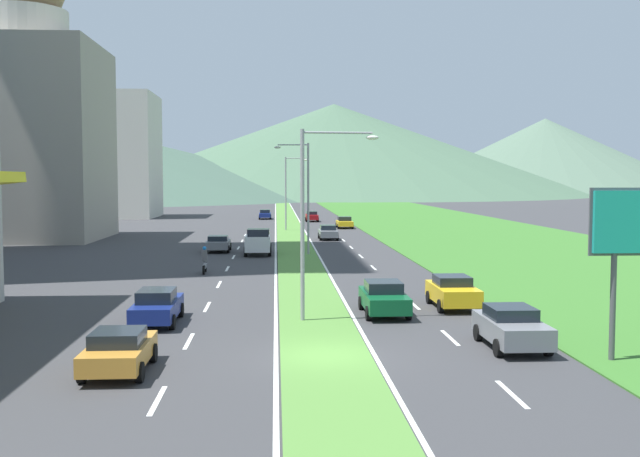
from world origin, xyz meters
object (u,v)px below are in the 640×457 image
car_7 (119,350)px  car_3 (265,214)px  car_5 (328,232)px  car_6 (344,222)px  car_8 (453,291)px  car_1 (384,298)px  car_4 (157,306)px  street_lamp_mid (304,191)px  pickup_truck_0 (258,242)px  car_9 (511,327)px  street_lamp_far (288,188)px  car_2 (312,216)px  street_lamp_near (312,209)px  car_0 (218,243)px  motorcycle_rider (205,262)px

car_7 → car_3: bearing=-2.2°
car_5 → car_7: (-10.43, -51.06, -0.03)m
car_6 → car_8: 56.87m
car_1 → car_4: (-10.10, -1.51, -0.02)m
car_1 → car_6: (3.67, 58.41, -0.04)m
car_3 → car_5: bearing=-169.6°
street_lamp_mid → pickup_truck_0: (-3.82, 0.89, -4.27)m
car_8 → car_9: car_8 is taller
street_lamp_far → car_2: 19.24m
street_lamp_near → car_1: 5.53m
car_6 → car_7: (-13.71, -67.96, -0.02)m
street_lamp_near → street_lamp_mid: bearing=88.4°
street_lamp_far → car_8: (7.03, -53.08, -4.27)m
car_5 → car_8: (3.20, -39.98, 0.04)m
street_lamp_far → car_6: size_ratio=2.06×
car_3 → car_7: size_ratio=1.18×
car_7 → car_9: 14.02m
street_lamp_far → car_0: 26.11m
car_2 → street_lamp_near: bearing=-2.8°
street_lamp_far → car_0: (-6.43, -24.93, -4.35)m
car_7 → car_8: size_ratio=0.97×
street_lamp_far → car_9: size_ratio=2.10×
car_0 → car_1: bearing=-161.6°
street_lamp_far → car_8: size_ratio=2.11×
car_2 → motorcycle_rider: (-9.93, -57.71, -0.01)m
car_7 → car_9: bearing=-79.2°
car_4 → car_7: size_ratio=1.12×
car_6 → pickup_truck_0: (-10.09, -30.89, 0.24)m
car_2 → car_7: bearing=-7.1°
car_1 → car_5: bearing=179.5°
car_3 → car_6: bearing=-154.2°
street_lamp_near → car_6: bearing=83.3°
car_4 → car_2: bearing=-7.9°
car_4 → car_7: (0.06, -8.05, -0.04)m
street_lamp_mid → car_4: street_lamp_mid is taller
street_lamp_near → car_7: size_ratio=2.08×
street_lamp_mid → pickup_truck_0: 5.80m
pickup_truck_0 → car_1: bearing=-166.9°
street_lamp_near → motorcycle_rider: 18.31m
car_7 → motorcycle_rider: size_ratio=2.02×
street_lamp_mid → car_7: (-7.43, -36.18, -4.53)m
car_2 → pickup_truck_0: 45.97m
car_5 → car_7: size_ratio=1.05×
pickup_truck_0 → car_6: bearing=-18.1°
car_0 → pickup_truck_0: pickup_truck_0 is taller
car_9 → car_6: bearing=-179.9°
car_5 → motorcycle_rider: (-10.05, -26.22, -0.01)m
street_lamp_far → street_lamp_near: bearing=-89.9°
street_lamp_far → car_5: 14.32m
car_3 → pickup_truck_0: (0.16, -52.13, 0.23)m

